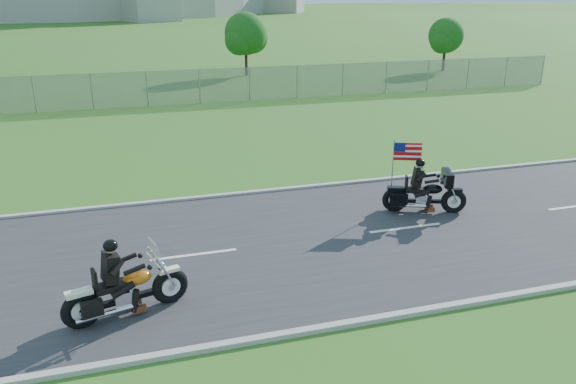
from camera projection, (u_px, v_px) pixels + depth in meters
name	position (u px, v px, depth m)	size (l,w,h in m)	color
ground	(269.00, 247.00, 14.91)	(420.00, 420.00, 0.00)	#285119
road	(269.00, 246.00, 14.90)	(120.00, 8.00, 0.04)	#28282B
curb_north	(238.00, 194.00, 18.54)	(120.00, 0.18, 0.12)	#9E9B93
curb_south	(320.00, 329.00, 11.24)	(120.00, 0.18, 0.12)	#9E9B93
fence	(92.00, 91.00, 31.25)	(60.00, 0.03, 2.00)	gray
tree_fence_near	(246.00, 36.00, 42.53)	(3.52, 3.28, 4.75)	#382316
tree_fence_far	(446.00, 37.00, 45.08)	(3.08, 2.87, 4.20)	#382316
motorcycle_lead	(125.00, 292.00, 11.61)	(2.63, 1.11, 1.80)	black
motorcycle_follow	(424.00, 195.00, 16.97)	(2.44, 1.26, 2.12)	black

